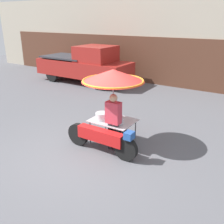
% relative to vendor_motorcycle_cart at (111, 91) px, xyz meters
% --- Properties ---
extents(ground_plane, '(36.00, 36.00, 0.00)m').
position_rel_vendor_motorcycle_cart_xyz_m(ground_plane, '(-0.27, -0.84, -1.53)').
color(ground_plane, '#56565B').
extents(shopfront_building, '(28.00, 2.06, 4.36)m').
position_rel_vendor_motorcycle_cart_xyz_m(shopfront_building, '(-0.27, 7.91, 0.64)').
color(shopfront_building, '#B2A893').
rests_on(shopfront_building, ground).
extents(vendor_motorcycle_cart, '(2.10, 1.63, 2.07)m').
position_rel_vendor_motorcycle_cart_xyz_m(vendor_motorcycle_cart, '(0.00, 0.00, 0.00)').
color(vendor_motorcycle_cart, black).
rests_on(vendor_motorcycle_cart, ground).
extents(vendor_person, '(0.38, 0.22, 1.53)m').
position_rel_vendor_motorcycle_cart_xyz_m(vendor_person, '(0.20, -0.21, -0.68)').
color(vendor_person, '#2D2D33').
rests_on(vendor_person, ground).
extents(pickup_truck, '(5.24, 1.86, 1.97)m').
position_rel_vendor_motorcycle_cart_xyz_m(pickup_truck, '(-5.00, 5.20, -0.58)').
color(pickup_truck, black).
rests_on(pickup_truck, ground).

